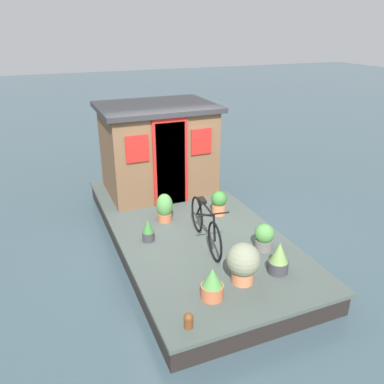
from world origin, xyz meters
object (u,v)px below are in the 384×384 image
object	(u,v)px
potted_plant_succulent	(243,262)
mooring_bollard	(189,320)
potted_plant_geranium	(219,202)
potted_plant_rosemary	(165,208)
houseboat_cabin	(158,148)
potted_plant_ivy	(212,284)
potted_plant_fern	(279,258)
potted_plant_thyme	(264,237)
bicycle	(205,225)
potted_plant_lavender	(148,231)

from	to	relation	value
potted_plant_succulent	mooring_bollard	xyz separation A→B (m)	(-0.56, 1.06, -0.22)
potted_plant_geranium	potted_plant_rosemary	bearing A→B (deg)	83.29
houseboat_cabin	mooring_bollard	world-z (taller)	houseboat_cabin
potted_plant_rosemary	houseboat_cabin	bearing A→B (deg)	-14.02
potted_plant_ivy	mooring_bollard	xyz separation A→B (m)	(-0.41, 0.51, -0.11)
houseboat_cabin	potted_plant_fern	distance (m)	3.84
potted_plant_thyme	mooring_bollard	world-z (taller)	potted_plant_thyme
bicycle	mooring_bollard	size ratio (longest dim) A/B	7.85
potted_plant_rosemary	potted_plant_thyme	xyz separation A→B (m)	(-1.58, -1.18, -0.04)
bicycle	potted_plant_rosemary	xyz separation A→B (m)	(1.05, 0.36, -0.09)
potted_plant_ivy	potted_plant_fern	bearing A→B (deg)	-81.77
potted_plant_rosemary	potted_plant_fern	bearing A→B (deg)	-155.15
houseboat_cabin	potted_plant_ivy	xyz separation A→B (m)	(-3.88, 0.51, -0.74)
potted_plant_geranium	mooring_bollard	distance (m)	3.17
potted_plant_geranium	potted_plant_thyme	distance (m)	1.45
potted_plant_lavender	potted_plant_succulent	distance (m)	1.88
potted_plant_thyme	potted_plant_succulent	bearing A→B (deg)	130.55
potted_plant_fern	potted_plant_thyme	xyz separation A→B (m)	(0.64, -0.15, -0.01)
potted_plant_lavender	potted_plant_ivy	bearing A→B (deg)	-168.65
bicycle	potted_plant_rosemary	distance (m)	1.11
potted_plant_ivy	potted_plant_lavender	xyz separation A→B (m)	(1.79, 0.36, -0.03)
potted_plant_lavender	potted_plant_thyme	size ratio (longest dim) A/B	0.91
potted_plant_succulent	houseboat_cabin	bearing A→B (deg)	0.64
houseboat_cabin	mooring_bollard	bearing A→B (deg)	166.66
houseboat_cabin	potted_plant_succulent	size ratio (longest dim) A/B	3.93
bicycle	potted_plant_ivy	world-z (taller)	bicycle
houseboat_cabin	mooring_bollard	distance (m)	4.49
potted_plant_ivy	potted_plant_thyme	bearing A→B (deg)	-58.42
mooring_bollard	potted_plant_succulent	bearing A→B (deg)	-62.00
potted_plant_ivy	potted_plant_thyme	distance (m)	1.54
potted_plant_fern	potted_plant_lavender	size ratio (longest dim) A/B	1.22
bicycle	potted_plant_thyme	world-z (taller)	bicycle
potted_plant_succulent	potted_plant_ivy	bearing A→B (deg)	105.91
houseboat_cabin	potted_plant_thyme	size ratio (longest dim) A/B	5.35
potted_plant_succulent	potted_plant_thyme	xyz separation A→B (m)	(0.65, -0.76, -0.10)
potted_plant_geranium	potted_plant_fern	world-z (taller)	potted_plant_fern
bicycle	potted_plant_ivy	size ratio (longest dim) A/B	3.49
potted_plant_geranium	mooring_bollard	world-z (taller)	potted_plant_geranium
potted_plant_ivy	mooring_bollard	world-z (taller)	potted_plant_ivy
houseboat_cabin	potted_plant_fern	xyz separation A→B (m)	(-3.72, -0.65, -0.72)
potted_plant_fern	potted_plant_succulent	xyz separation A→B (m)	(-0.01, 0.61, 0.09)
houseboat_cabin	potted_plant_rosemary	bearing A→B (deg)	165.98
bicycle	potted_plant_geranium	bearing A→B (deg)	-37.39
bicycle	potted_plant_geranium	distance (m)	1.17
potted_plant_fern	potted_plant_lavender	world-z (taller)	potted_plant_fern
potted_plant_lavender	potted_plant_succulent	size ratio (longest dim) A/B	0.67
potted_plant_ivy	potted_plant_lavender	distance (m)	1.83
bicycle	potted_plant_rosemary	world-z (taller)	bicycle
potted_plant_geranium	potted_plant_thyme	bearing A→B (deg)	-175.61
potted_plant_geranium	potted_plant_thyme	world-z (taller)	potted_plant_geranium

